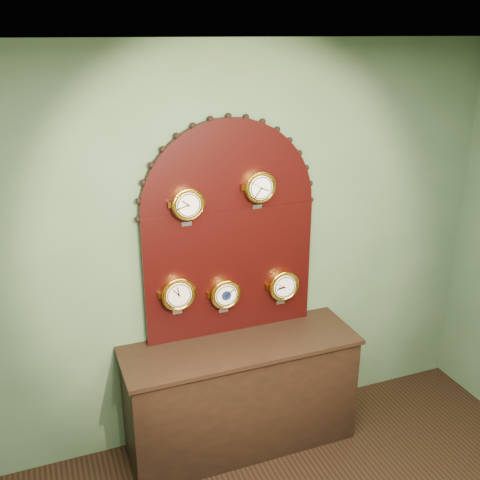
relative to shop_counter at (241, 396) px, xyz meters
name	(u,v)px	position (x,y,z in m)	size (l,w,h in m)	color
wall_back	(227,253)	(0.00, 0.27, 1.00)	(4.00, 4.00, 0.00)	#445C3F
shop_counter	(241,396)	(0.00, 0.00, 0.00)	(1.60, 0.50, 0.80)	black
display_board	(229,224)	(0.00, 0.22, 1.23)	(1.26, 0.06, 1.53)	black
roman_clock	(187,204)	(-0.30, 0.15, 1.42)	(0.21, 0.08, 0.26)	gold
arabic_clock	(259,187)	(0.19, 0.15, 1.48)	(0.22, 0.08, 0.27)	gold
hygrometer	(178,293)	(-0.39, 0.15, 0.81)	(0.23, 0.08, 0.28)	gold
barometer	(225,294)	(-0.06, 0.15, 0.75)	(0.21, 0.08, 0.26)	gold
tide_clock	(283,285)	(0.38, 0.15, 0.74)	(0.23, 0.08, 0.28)	gold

